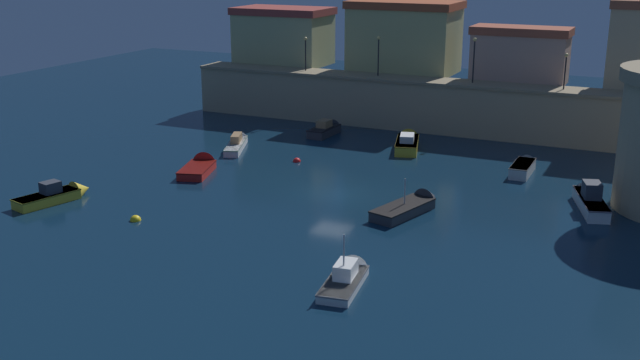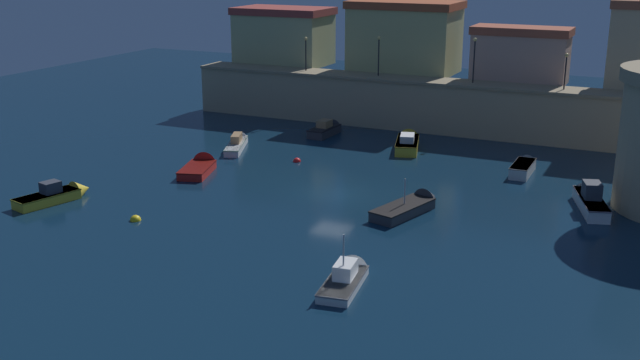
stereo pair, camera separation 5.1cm
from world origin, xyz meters
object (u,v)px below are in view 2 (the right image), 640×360
at_px(quay_lamp_2, 474,53).
at_px(moored_boat_5, 201,166).
at_px(quay_lamp_0, 306,48).
at_px(moored_boat_1, 524,166).
at_px(moored_boat_7, 589,198).
at_px(quay_lamp_3, 566,65).
at_px(moored_boat_0, 408,141).
at_px(moored_boat_8, 328,129).
at_px(mooring_buoy_0, 136,220).
at_px(mooring_buoy_1, 297,162).
at_px(moored_boat_2, 413,205).
at_px(moored_boat_6, 348,274).
at_px(moored_boat_4, 58,194).
at_px(quay_lamp_1, 379,50).
at_px(moored_boat_3, 238,142).

bearing_deg(quay_lamp_2, moored_boat_5, -126.99).
height_order(quay_lamp_2, moored_boat_5, quay_lamp_2).
relative_size(quay_lamp_0, moored_boat_1, 0.67).
bearing_deg(moored_boat_7, quay_lamp_3, -3.02).
distance_m(moored_boat_0, moored_boat_5, 17.40).
relative_size(moored_boat_0, moored_boat_8, 1.34).
xyz_separation_m(moored_boat_5, moored_boat_8, (3.61, 14.52, 0.15)).
xyz_separation_m(mooring_buoy_0, mooring_buoy_1, (2.81, 16.02, 0.00)).
height_order(quay_lamp_3, mooring_buoy_0, quay_lamp_3).
xyz_separation_m(moored_boat_1, moored_boat_8, (-18.00, 4.84, 0.02)).
bearing_deg(moored_boat_8, quay_lamp_0, 44.16).
bearing_deg(moored_boat_2, mooring_buoy_1, 74.05).
bearing_deg(moored_boat_6, moored_boat_4, 72.89).
relative_size(quay_lamp_1, moored_boat_6, 0.67).
distance_m(moored_boat_0, moored_boat_4, 27.92).
height_order(quay_lamp_0, quay_lamp_3, quay_lamp_0).
relative_size(moored_boat_4, mooring_buoy_1, 9.08).
relative_size(moored_boat_2, moored_boat_5, 1.20).
bearing_deg(moored_boat_0, moored_boat_3, 98.37).
bearing_deg(quay_lamp_0, moored_boat_7, -30.25).
xyz_separation_m(quay_lamp_3, moored_boat_5, (-22.55, -19.84, -6.23)).
bearing_deg(quay_lamp_2, quay_lamp_3, 0.00).
bearing_deg(quay_lamp_2, moored_boat_2, -84.61).
distance_m(quay_lamp_3, moored_boat_0, 14.30).
bearing_deg(mooring_buoy_1, moored_boat_3, 162.55).
bearing_deg(moored_boat_4, moored_boat_8, -3.31).
xyz_separation_m(quay_lamp_3, mooring_buoy_1, (-17.27, -14.61, -6.55)).
xyz_separation_m(quay_lamp_1, mooring_buoy_1, (-0.94, -14.61, -6.91)).
relative_size(moored_boat_5, moored_boat_8, 1.09).
bearing_deg(moored_boat_2, quay_lamp_2, 20.92).
distance_m(quay_lamp_0, moored_boat_3, 14.06).
height_order(quay_lamp_3, moored_boat_0, quay_lamp_3).
height_order(moored_boat_0, moored_boat_3, moored_boat_0).
bearing_deg(quay_lamp_0, mooring_buoy_0, -83.35).
bearing_deg(quay_lamp_1, moored_boat_5, -107.40).
bearing_deg(moored_boat_2, moored_boat_8, 54.65).
height_order(quay_lamp_3, moored_boat_5, quay_lamp_3).
xyz_separation_m(moored_boat_1, moored_boat_5, (-21.61, -9.68, -0.12)).
bearing_deg(moored_boat_5, mooring_buoy_1, -62.37).
height_order(quay_lamp_2, mooring_buoy_0, quay_lamp_2).
relative_size(quay_lamp_2, moored_boat_1, 0.82).
relative_size(quay_lamp_0, quay_lamp_1, 0.88).
distance_m(moored_boat_3, moored_boat_7, 28.27).
xyz_separation_m(quay_lamp_2, moored_boat_4, (-19.40, -29.70, -6.64)).
distance_m(quay_lamp_3, moored_boat_4, 40.61).
bearing_deg(moored_boat_0, moored_boat_5, 122.50).
height_order(quay_lamp_3, moored_boat_3, quay_lamp_3).
relative_size(quay_lamp_1, moored_boat_5, 0.69).
relative_size(quay_lamp_2, mooring_buoy_0, 5.77).
height_order(quay_lamp_0, moored_boat_6, quay_lamp_0).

